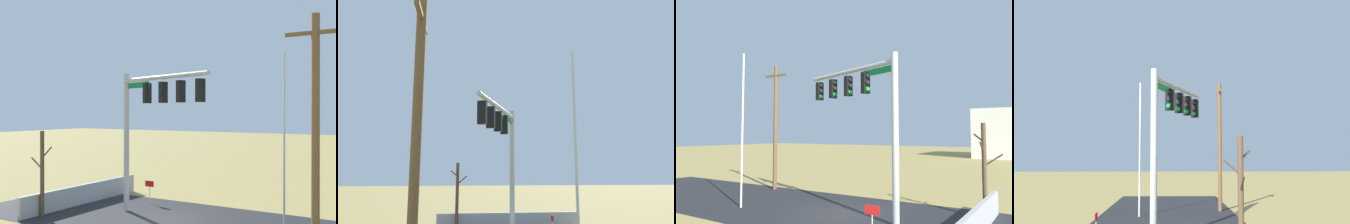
# 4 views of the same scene
# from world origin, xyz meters

# --- Properties ---
(road_surface) EXTENTS (28.00, 8.00, 0.01)m
(road_surface) POSITION_xyz_m (-4.00, 0.00, 0.01)
(road_surface) COLOR #232326
(road_surface) RESTS_ON ground_plane
(signal_mast) EXTENTS (5.89, 2.33, 6.99)m
(signal_mast) POSITION_xyz_m (0.99, 0.12, 5.02)
(signal_mast) COLOR #B2B5BA
(signal_mast) RESTS_ON ground_plane
(flagpole) EXTENTS (0.10, 0.10, 7.72)m
(flagpole) POSITION_xyz_m (-4.99, -1.66, 3.86)
(flagpole) COLOR silver
(flagpole) RESTS_ON ground_plane
(utility_pole) EXTENTS (1.90, 0.26, 8.15)m
(utility_pole) POSITION_xyz_m (-7.50, 3.24, 4.24)
(utility_pole) COLOR brown
(utility_pole) RESTS_ON ground_plane
(bare_tree) EXTENTS (1.27, 1.02, 4.13)m
(bare_tree) POSITION_xyz_m (5.62, 2.50, 2.13)
(bare_tree) COLOR brown
(bare_tree) RESTS_ON ground_plane
(open_sign) EXTENTS (0.56, 0.04, 1.22)m
(open_sign) POSITION_xyz_m (2.91, -2.78, 0.91)
(open_sign) COLOR silver
(open_sign) RESTS_ON ground_plane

